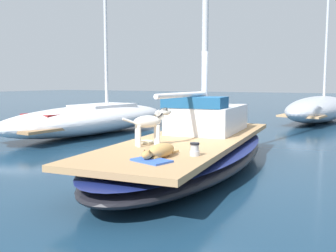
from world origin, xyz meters
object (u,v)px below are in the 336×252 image
moored_boat_far_astern (319,109)px  deck_towel (152,160)px  deck_winch (195,150)px  coiled_rope (145,142)px  moored_boat_port_side (92,118)px  sailboat_main (191,153)px  dog_tan (160,151)px  dog_white (150,123)px

moored_boat_far_astern → deck_towel: bearing=-92.3°
deck_winch → coiled_rope: deck_winch is taller
coiled_rope → moored_boat_port_side: moored_boat_port_side is taller
deck_winch → deck_towel: deck_winch is taller
deck_towel → sailboat_main: bearing=101.8°
dog_tan → dog_white: bearing=128.9°
deck_winch → deck_towel: (-0.37, -0.70, -0.08)m
sailboat_main → dog_white: size_ratio=9.59×
dog_white → coiled_rope: size_ratio=2.39×
sailboat_main → coiled_rope: bearing=-114.3°
deck_winch → moored_boat_port_side: moored_boat_port_side is taller
deck_towel → moored_boat_port_side: 8.39m
coiled_rope → moored_boat_far_astern: 12.77m
deck_towel → moored_boat_far_astern: moored_boat_far_astern is taller
dog_white → moored_boat_port_side: moored_boat_port_side is taller
deck_winch → moored_boat_far_astern: 13.38m
coiled_rope → moored_boat_far_astern: bearing=83.1°
coiled_rope → moored_boat_far_astern: (1.54, 12.67, -0.08)m
moored_boat_far_astern → coiled_rope: bearing=-96.9°
moored_boat_far_astern → dog_white: bearing=-95.8°
moored_boat_far_astern → moored_boat_port_side: 10.47m
dog_tan → moored_boat_port_side: bearing=136.7°
dog_tan → moored_boat_port_side: 8.16m
sailboat_main → deck_towel: (0.51, -2.45, 0.34)m
dog_tan → coiled_rope: (-0.95, 1.10, -0.08)m
sailboat_main → deck_winch: deck_winch is taller
deck_winch → moored_boat_port_side: (-6.34, 5.20, -0.22)m
sailboat_main → deck_towel: bearing=-78.2°
coiled_rope → moored_boat_port_side: bearing=138.0°
dog_white → deck_towel: dog_white is taller
coiled_rope → deck_towel: 1.71m
dog_white → coiled_rope: 0.51m
moored_boat_port_side → dog_white: bearing=-42.0°
deck_towel → moored_boat_far_astern: 14.09m
deck_towel → moored_boat_port_side: size_ratio=0.07×
sailboat_main → moored_boat_port_side: bearing=147.7°
coiled_rope → moored_boat_port_side: size_ratio=0.04×
sailboat_main → moored_boat_far_astern: (1.07, 11.63, 0.27)m
dog_white → moored_boat_far_astern: moored_boat_far_astern is taller
moored_boat_far_astern → moored_boat_port_side: (-6.53, -8.18, -0.06)m
sailboat_main → deck_winch: size_ratio=35.41×
dog_white → deck_winch: 1.26m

